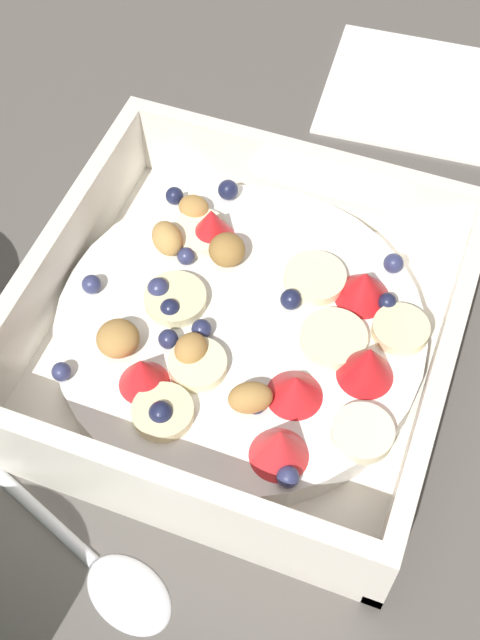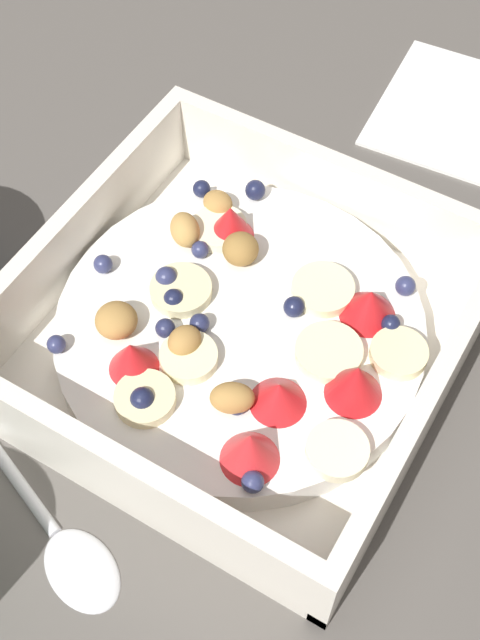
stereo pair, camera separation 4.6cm
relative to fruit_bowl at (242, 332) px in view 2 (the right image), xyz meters
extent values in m
plane|color=#56514C|center=(-0.01, 0.02, -0.02)|extent=(2.40, 2.40, 0.00)
cube|color=white|center=(0.00, 0.00, -0.02)|extent=(0.23, 0.23, 0.01)
cube|color=white|center=(0.00, -0.11, 0.01)|extent=(0.23, 0.01, 0.06)
cube|color=white|center=(0.00, 0.11, 0.01)|extent=(0.23, 0.01, 0.06)
cube|color=white|center=(-0.11, 0.00, 0.01)|extent=(0.01, 0.21, 0.06)
cube|color=white|center=(0.11, 0.00, 0.01)|extent=(0.01, 0.21, 0.06)
cylinder|color=white|center=(0.00, 0.00, 0.00)|extent=(0.20, 0.20, 0.02)
cylinder|color=#F4EAB7|center=(0.04, -0.03, 0.01)|extent=(0.04, 0.04, 0.01)
cylinder|color=beige|center=(0.02, -0.08, 0.01)|extent=(0.03, 0.03, 0.01)
cylinder|color=#F7EFC6|center=(-0.04, -0.08, 0.01)|extent=(0.03, 0.03, 0.01)
cylinder|color=beige|center=(-0.07, 0.02, 0.01)|extent=(0.04, 0.04, 0.01)
cylinder|color=#F7EFC6|center=(0.05, 0.04, 0.01)|extent=(0.04, 0.04, 0.01)
cylinder|color=#F4EAB7|center=(-0.03, 0.01, 0.01)|extent=(0.04, 0.04, 0.01)
cylinder|color=#F4EAB7|center=(0.01, -0.05, 0.01)|extent=(0.04, 0.04, 0.01)
cylinder|color=beige|center=(0.00, 0.04, 0.01)|extent=(0.04, 0.04, 0.01)
cone|color=red|center=(0.05, 0.04, 0.02)|extent=(0.04, 0.04, 0.02)
cone|color=red|center=(-0.05, 0.03, 0.02)|extent=(0.03, 0.03, 0.02)
cone|color=red|center=(-0.01, -0.07, 0.02)|extent=(0.03, 0.03, 0.03)
cone|color=red|center=(-0.07, -0.04, 0.02)|extent=(0.04, 0.04, 0.03)
cone|color=red|center=(-0.03, -0.04, 0.02)|extent=(0.04, 0.04, 0.02)
cone|color=red|center=(0.04, -0.06, 0.02)|extent=(0.04, 0.04, 0.02)
sphere|color=#23284C|center=(-0.01, 0.02, 0.01)|extent=(0.01, 0.01, 0.01)
sphere|color=#191E3D|center=(0.02, -0.02, 0.01)|extent=(0.01, 0.01, 0.01)
sphere|color=#191E3D|center=(0.00, 0.04, 0.01)|extent=(0.01, 0.01, 0.01)
sphere|color=#23284C|center=(-0.03, 0.03, 0.01)|extent=(0.01, 0.01, 0.01)
sphere|color=navy|center=(-0.08, -0.05, 0.01)|extent=(0.01, 0.01, 0.01)
sphere|color=#191E3D|center=(-0.07, 0.01, 0.01)|extent=(0.01, 0.01, 0.01)
sphere|color=navy|center=(0.07, -0.07, 0.01)|extent=(0.01, 0.01, 0.01)
sphere|color=navy|center=(-0.06, 0.08, 0.01)|extent=(0.01, 0.01, 0.01)
sphere|color=navy|center=(0.00, 0.05, 0.01)|extent=(0.01, 0.01, 0.01)
sphere|color=#191E3D|center=(0.04, -0.07, 0.01)|extent=(0.01, 0.01, 0.01)
sphere|color=#191E3D|center=(-0.05, -0.02, 0.01)|extent=(0.01, 0.01, 0.01)
sphere|color=navy|center=(0.03, 0.04, 0.01)|extent=(0.01, 0.01, 0.01)
sphere|color=#191E3D|center=(0.08, 0.04, 0.01)|extent=(0.01, 0.01, 0.01)
sphere|color=navy|center=(-0.01, 0.09, 0.01)|extent=(0.01, 0.01, 0.01)
sphere|color=#191E3D|center=(0.07, 0.07, 0.01)|extent=(0.01, 0.01, 0.01)
ellipsoid|color=#AD7F42|center=(0.06, 0.05, 0.01)|extent=(0.02, 0.02, 0.01)
ellipsoid|color=olive|center=(0.04, 0.02, 0.02)|extent=(0.03, 0.03, 0.02)
ellipsoid|color=#AD7F42|center=(-0.05, -0.02, 0.02)|extent=(0.03, 0.03, 0.02)
ellipsoid|color=tan|center=(0.03, 0.06, 0.02)|extent=(0.03, 0.03, 0.02)
ellipsoid|color=#AD7F42|center=(-0.04, 0.06, 0.02)|extent=(0.03, 0.03, 0.02)
ellipsoid|color=#AD7F42|center=(-0.03, 0.01, 0.02)|extent=(0.02, 0.02, 0.02)
ellipsoid|color=silver|center=(-0.15, 0.00, -0.02)|extent=(0.05, 0.06, 0.01)
cube|color=white|center=(0.25, -0.04, -0.02)|extent=(0.13, 0.13, 0.01)
camera|label=1|loc=(-0.24, -0.09, 0.39)|focal=48.00mm
camera|label=2|loc=(-0.22, -0.13, 0.39)|focal=48.00mm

